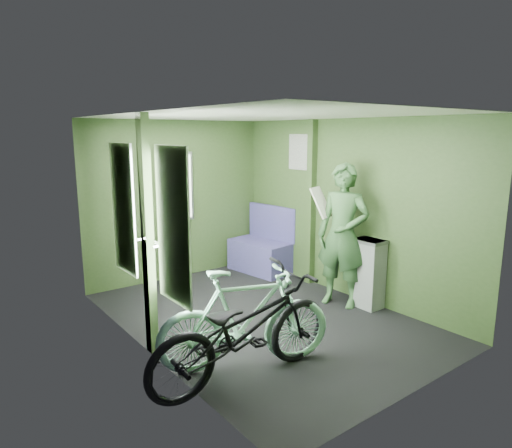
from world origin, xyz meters
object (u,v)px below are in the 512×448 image
(bicycle_mint, at_px, (245,368))
(bicycle_black, at_px, (245,381))
(waste_box, at_px, (368,273))
(bench_seat, at_px, (262,252))
(passenger, at_px, (343,235))

(bicycle_mint, bearing_deg, bicycle_black, 165.32)
(waste_box, height_order, bench_seat, bench_seat)
(bicycle_black, relative_size, waste_box, 2.14)
(bicycle_mint, height_order, bench_seat, bench_seat)
(bicycle_black, relative_size, bicycle_mint, 1.15)
(bicycle_black, bearing_deg, waste_box, -76.43)
(bench_seat, bearing_deg, waste_box, -94.26)
(passenger, relative_size, bench_seat, 1.73)
(bicycle_mint, distance_m, waste_box, 2.15)
(bicycle_black, xyz_separation_m, bench_seat, (2.11, 2.46, 0.30))
(passenger, bearing_deg, waste_box, 16.90)
(passenger, bearing_deg, bicycle_black, -90.50)
(passenger, xyz_separation_m, bench_seat, (0.09, 1.71, -0.59))
(bicycle_black, distance_m, waste_box, 2.32)
(bicycle_black, xyz_separation_m, waste_box, (2.23, 0.49, 0.43))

